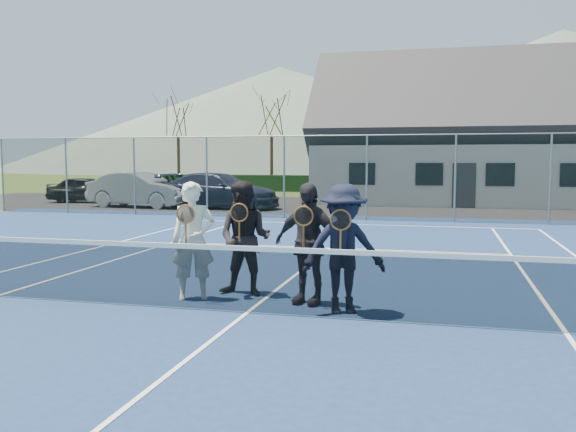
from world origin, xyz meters
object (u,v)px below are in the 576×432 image
Objects in this scene: clubhouse at (473,122)px; car_c at (219,191)px; tennis_net at (247,276)px; player_a at (193,241)px; car_b at (141,190)px; player_c at (308,243)px; player_b at (245,238)px; player_d at (344,249)px; car_a at (87,189)px.

car_c is at bearing -148.12° from clubhouse.
tennis_net is 6.49× the size of player_a.
clubhouse reaches higher than car_b.
player_a is 1.76m from player_c.
player_b is 1.00× the size of player_c.
car_b reaches higher than car_c.
player_c and player_d have the same top height.
player_c reaches higher than car_b.
player_b is at bearing 156.52° from player_d.
car_b is at bearing 120.24° from player_a.
player_a is at bearing -102.24° from clubhouse.
player_c reaches higher than tennis_net.
player_a is 1.00× the size of player_b.
car_a is 23.95m from player_c.
car_a is at bearing 126.36° from player_a.
tennis_net is 6.49× the size of player_d.
player_b reaches higher than car_b.
clubhouse is 8.67× the size of player_d.
player_a is 0.81m from player_b.
player_b is at bearing -140.52° from car_b.
player_c is at bearing 145.34° from player_d.
player_d is (8.21, -16.86, 0.14)m from car_c.
car_c is at bearing 115.96° from player_d.
player_a is at bearing 173.21° from player_d.
car_c reaches higher than car_a.
player_c is (1.75, 0.14, -0.00)m from player_a.
car_a is 24.66m from player_d.
tennis_net is at bearing -151.38° from car_a.
player_d reaches higher than car_b.
player_b reaches higher than car_c.
player_c is (11.28, -16.20, 0.13)m from car_b.
clubhouse is 23.53m from player_b.
car_c is 18.11m from player_c.
car_b is at bearing -154.30° from clubhouse.
player_b is at bearing -152.89° from car_c.
clubhouse is (14.59, 7.02, 3.19)m from car_b.
player_c is 0.73m from player_d.
car_b is 2.68× the size of player_b.
car_a is at bearing 68.98° from car_b.
player_b is (6.53, -16.13, 0.14)m from car_c.
player_b and player_c have the same top height.
car_a is 0.71× the size of car_c.
car_c is 0.35× the size of clubhouse.
tennis_net is 1.21m from player_b.
clubhouse is at bearing -53.05° from car_c.
car_b is 20.43m from player_d.
tennis_net is at bearing -131.74° from player_c.
tennis_net is 6.49× the size of player_c.
player_a is (9.52, -16.34, 0.13)m from car_b.
tennis_net is 0.75× the size of clubhouse.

